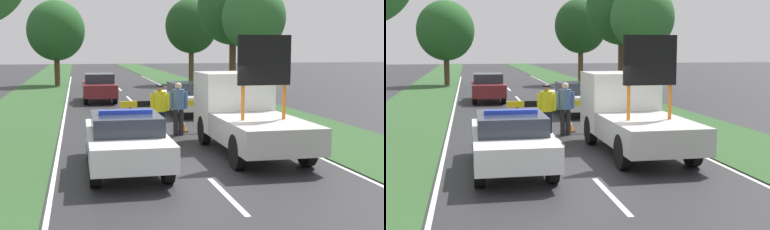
# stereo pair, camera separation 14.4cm
# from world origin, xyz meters

# --- Properties ---
(ground_plane) EXTENTS (160.00, 160.00, 0.00)m
(ground_plane) POSITION_xyz_m (0.00, 0.00, 0.00)
(ground_plane) COLOR #28282B
(lane_markings) EXTENTS (7.09, 59.46, 0.01)m
(lane_markings) POSITION_xyz_m (0.00, 11.79, 0.00)
(lane_markings) COLOR silver
(lane_markings) RESTS_ON ground
(grass_verge_left) EXTENTS (3.59, 120.00, 0.03)m
(grass_verge_left) POSITION_xyz_m (-5.39, 20.00, 0.01)
(grass_verge_left) COLOR #2D5128
(grass_verge_left) RESTS_ON ground
(grass_verge_right) EXTENTS (3.59, 120.00, 0.03)m
(grass_verge_right) POSITION_xyz_m (5.39, 20.00, 0.01)
(grass_verge_right) COLOR #2D5128
(grass_verge_right) RESTS_ON ground
(police_car) EXTENTS (1.83, 4.84, 1.50)m
(police_car) POSITION_xyz_m (-1.80, 0.08, 0.76)
(police_car) COLOR white
(police_car) RESTS_ON ground
(work_truck) EXTENTS (2.06, 5.57, 3.29)m
(work_truck) POSITION_xyz_m (1.80, 1.87, 1.09)
(work_truck) COLOR white
(work_truck) RESTS_ON ground
(road_barrier) EXTENTS (3.48, 0.08, 1.14)m
(road_barrier) POSITION_xyz_m (0.23, 5.36, 0.96)
(road_barrier) COLOR black
(road_barrier) RESTS_ON ground
(police_officer) EXTENTS (0.63, 0.40, 1.77)m
(police_officer) POSITION_xyz_m (-0.28, 4.47, 1.05)
(police_officer) COLOR #191E38
(police_officer) RESTS_ON ground
(pedestrian_civilian) EXTENTS (0.65, 0.41, 1.80)m
(pedestrian_civilian) POSITION_xyz_m (0.41, 4.84, 1.06)
(pedestrian_civilian) COLOR #232326
(pedestrian_civilian) RESTS_ON ground
(traffic_cone_near_police) EXTENTS (0.40, 0.40, 0.55)m
(traffic_cone_near_police) POSITION_xyz_m (-2.47, 3.51, 0.27)
(traffic_cone_near_police) COLOR black
(traffic_cone_near_police) RESTS_ON ground
(traffic_cone_centre_front) EXTENTS (0.34, 0.34, 0.48)m
(traffic_cone_centre_front) POSITION_xyz_m (0.70, 5.54, 0.24)
(traffic_cone_centre_front) COLOR black
(traffic_cone_centre_front) RESTS_ON ground
(traffic_cone_near_truck) EXTENTS (0.43, 0.43, 0.60)m
(traffic_cone_near_truck) POSITION_xyz_m (-0.99, 3.30, 0.29)
(traffic_cone_near_truck) COLOR black
(traffic_cone_near_truck) RESTS_ON ground
(traffic_cone_behind_barrier) EXTENTS (0.43, 0.43, 0.60)m
(traffic_cone_behind_barrier) POSITION_xyz_m (2.54, 4.47, 0.29)
(traffic_cone_behind_barrier) COLOR black
(traffic_cone_behind_barrier) RESTS_ON ground
(queued_car_van_white) EXTENTS (1.82, 4.17, 1.43)m
(queued_car_van_white) POSITION_xyz_m (1.88, 10.38, 0.74)
(queued_car_van_white) COLOR silver
(queued_car_van_white) RESTS_ON ground
(queued_car_wagon_maroon) EXTENTS (1.73, 4.64, 1.54)m
(queued_car_wagon_maroon) POSITION_xyz_m (-1.74, 16.75, 0.80)
(queued_car_wagon_maroon) COLOR maroon
(queued_car_wagon_maroon) RESTS_ON ground
(roadside_tree_near_right) EXTENTS (4.08, 4.08, 6.73)m
(roadside_tree_near_right) POSITION_xyz_m (5.96, 28.71, 4.57)
(roadside_tree_near_right) COLOR #4C3823
(roadside_tree_near_right) RESTS_ON ground
(roadside_tree_mid_left) EXTENTS (4.33, 4.33, 6.47)m
(roadside_tree_mid_left) POSITION_xyz_m (-4.39, 29.37, 4.18)
(roadside_tree_mid_left) COLOR #4C3823
(roadside_tree_mid_left) RESTS_ON ground
(roadside_tree_mid_right) EXTENTS (4.27, 4.27, 7.56)m
(roadside_tree_mid_right) POSITION_xyz_m (6.32, 18.43, 5.29)
(roadside_tree_mid_right) COLOR #4C3823
(roadside_tree_mid_right) RESTS_ON ground
(roadside_tree_far_left) EXTENTS (3.44, 3.44, 6.35)m
(roadside_tree_far_left) POSITION_xyz_m (6.45, 14.96, 4.51)
(roadside_tree_far_left) COLOR #4C3823
(roadside_tree_far_left) RESTS_ON ground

